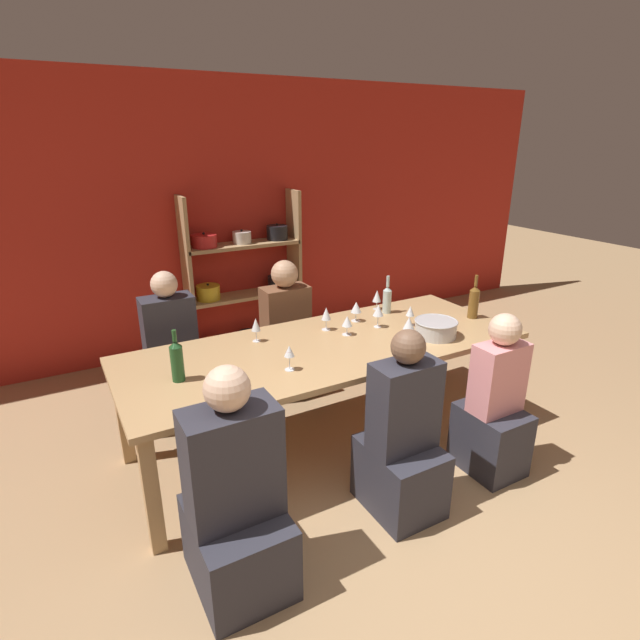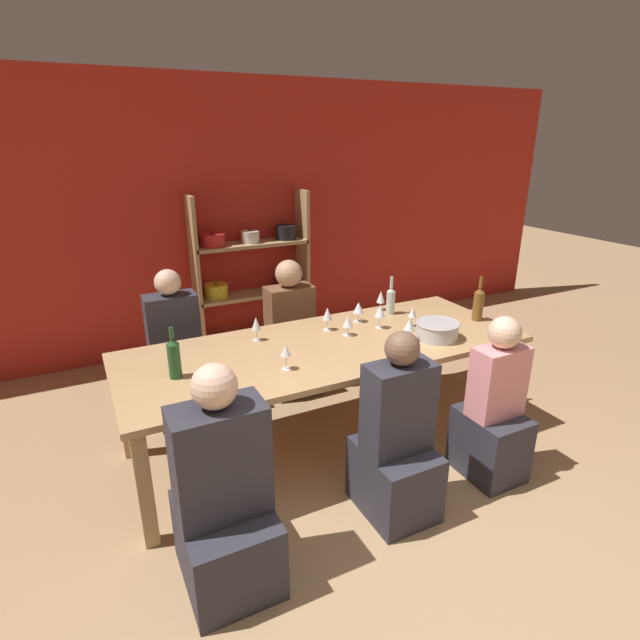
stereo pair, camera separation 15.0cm
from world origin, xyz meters
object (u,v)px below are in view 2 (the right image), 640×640
at_px(wine_glass_white_a, 381,297).
at_px(person_near_a, 224,507).
at_px(wine_glass_red_e, 327,315).
at_px(wine_glass_white_c, 358,308).
at_px(person_near_c, 396,449).
at_px(mixing_bowl, 437,330).
at_px(wine_bottle_green, 478,304).
at_px(wine_glass_white_b, 348,322).
at_px(shelf_unit, 252,283).
at_px(wine_bottle_dark, 391,300).
at_px(wine_glass_red_f, 409,325).
at_px(wine_glass_red_d, 413,313).
at_px(person_far_b, 177,364).
at_px(wine_glass_red_a, 286,351).
at_px(dining_table, 326,354).
at_px(wine_bottle_amber, 174,358).
at_px(person_near_b, 493,418).
at_px(wine_glass_red_b, 380,312).
at_px(wine_glass_red_c, 256,324).
at_px(person_far_a, 290,342).

height_order(wine_glass_white_a, person_near_a, person_near_a).
bearing_deg(wine_glass_red_e, person_near_a, -135.84).
bearing_deg(wine_glass_white_c, person_near_c, -109.61).
bearing_deg(mixing_bowl, wine_bottle_green, 16.57).
distance_m(wine_glass_white_b, person_near_a, 1.61).
distance_m(shelf_unit, mixing_bowl, 2.34).
relative_size(wine_bottle_dark, wine_glass_red_f, 1.78).
relative_size(wine_glass_red_d, wine_glass_white_c, 0.98).
height_order(mixing_bowl, wine_glass_white_b, wine_glass_white_b).
height_order(wine_glass_red_f, person_far_b, person_far_b).
xyz_separation_m(wine_glass_red_a, person_far_b, (-0.48, 1.09, -0.45)).
distance_m(dining_table, wine_bottle_amber, 1.06).
bearing_deg(mixing_bowl, person_far_b, 146.00).
relative_size(wine_bottle_amber, wine_glass_white_b, 2.19).
height_order(wine_bottle_dark, person_far_b, person_far_b).
xyz_separation_m(person_near_a, person_near_b, (1.80, 0.04, -0.02)).
xyz_separation_m(wine_bottle_dark, wine_glass_white_c, (-0.33, -0.05, -0.01)).
distance_m(shelf_unit, wine_glass_red_b, 1.95).
xyz_separation_m(wine_bottle_amber, person_far_b, (0.15, 0.90, -0.46)).
distance_m(wine_bottle_amber, wine_glass_red_f, 1.59).
relative_size(wine_glass_red_a, wine_glass_white_b, 1.12).
distance_m(wine_bottle_green, person_near_c, 1.53).
height_order(wine_glass_white_c, person_near_b, person_near_b).
relative_size(shelf_unit, person_near_a, 1.34).
bearing_deg(wine_glass_red_c, person_far_b, 130.19).
bearing_deg(wine_glass_red_b, person_near_b, -72.70).
relative_size(dining_table, wine_glass_white_c, 17.70).
bearing_deg(wine_glass_red_c, wine_glass_white_b, -18.45).
distance_m(wine_bottle_amber, wine_glass_white_b, 1.26).
distance_m(wine_bottle_dark, wine_glass_red_c, 1.17).
distance_m(wine_bottle_dark, wine_glass_white_c, 0.33).
distance_m(wine_glass_red_b, wine_glass_red_f, 0.32).
distance_m(wine_glass_red_a, person_far_b, 1.28).
bearing_deg(wine_glass_red_a, wine_glass_red_b, 20.44).
xyz_separation_m(wine_glass_red_b, person_near_b, (0.29, -0.93, -0.49)).
bearing_deg(wine_glass_white_b, wine_bottle_amber, -174.36).
height_order(wine_bottle_dark, person_near_c, person_near_c).
xyz_separation_m(shelf_unit, wine_bottle_dark, (0.61, -1.67, 0.21)).
relative_size(wine_glass_red_c, person_far_b, 0.14).
xyz_separation_m(wine_glass_red_a, person_near_a, (-0.61, -0.63, -0.46)).
height_order(person_near_a, person_far_b, person_far_b).
bearing_deg(wine_glass_red_a, person_far_a, 65.72).
relative_size(mixing_bowl, wine_glass_white_a, 1.87).
height_order(wine_glass_red_c, wine_glass_red_d, wine_glass_red_c).
distance_m(shelf_unit, person_near_a, 3.11).
distance_m(wine_glass_red_f, wine_glass_white_c, 0.52).
distance_m(wine_glass_red_b, wine_glass_red_d, 0.25).
bearing_deg(wine_glass_white_a, wine_bottle_dark, -78.71).
height_order(wine_bottle_dark, wine_glass_white_c, wine_bottle_dark).
relative_size(dining_table, wine_bottle_amber, 8.79).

